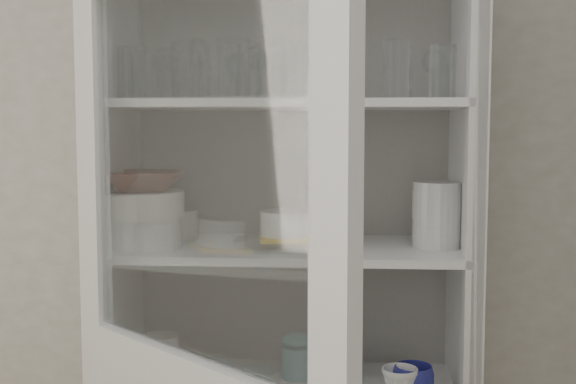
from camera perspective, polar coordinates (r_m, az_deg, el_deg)
The scene contains 31 objects.
wall_back at distance 2.27m, azimuth -4.63°, elevation -2.20°, with size 3.60×0.02×2.60m, color #A9A597.
pantry_cabinet at distance 2.17m, azimuth 0.12°, elevation -12.28°, with size 1.00×0.45×2.10m.
tumbler_0 at distance 1.96m, azimuth -11.37°, elevation 9.04°, with size 0.06×0.06×0.13m, color silver.
tumbler_1 at distance 1.98m, azimuth -12.33°, elevation 9.12°, with size 0.07×0.07×0.14m, color silver.
tumbler_2 at distance 1.91m, azimuth -4.12°, elevation 9.33°, with size 0.07×0.07×0.14m, color silver.
tumbler_3 at distance 1.86m, azimuth 0.04°, elevation 9.47°, with size 0.07×0.07×0.14m, color silver.
tumbler_4 at distance 1.87m, azimuth 0.98°, elevation 9.41°, with size 0.07×0.07×0.13m, color silver.
tumbler_5 at distance 1.87m, azimuth 8.68°, elevation 9.58°, with size 0.07×0.07×0.15m, color silver.
tumbler_6 at distance 1.89m, azimuth 12.12°, elevation 9.25°, with size 0.07×0.07×0.13m, color silver.
tumbler_7 at distance 2.08m, azimuth -9.48°, elevation 8.76°, with size 0.06×0.06×0.12m, color silver.
tumbler_8 at distance 2.03m, azimuth -3.03°, elevation 9.23°, with size 0.07×0.07×0.15m, color silver.
tumbler_9 at distance 2.02m, azimuth -7.77°, elevation 9.12°, with size 0.07×0.07×0.14m, color silver.
tumbler_10 at distance 2.01m, azimuth -1.55°, elevation 9.10°, with size 0.07×0.07×0.13m, color silver.
tumbler_11 at distance 2.00m, azimuth 4.58°, elevation 9.07°, with size 0.07×0.07×0.13m, color silver.
goblet_0 at distance 2.15m, azimuth -4.03°, elevation 9.08°, with size 0.07×0.07×0.15m, color silver, non-canonical shape.
goblet_1 at distance 2.14m, azimuth -0.86°, elevation 9.43°, with size 0.08×0.08×0.18m, color silver, non-canonical shape.
goblet_2 at distance 2.10m, azimuth 4.06°, elevation 9.16°, with size 0.07×0.07×0.15m, color silver, non-canonical shape.
goblet_3 at distance 2.12m, azimuth 11.46°, elevation 9.18°, with size 0.07×0.07×0.16m, color silver, non-canonical shape.
plate_stack_front at distance 2.03m, azimuth -11.32°, elevation -3.07°, with size 0.21×0.21×0.08m, color white.
plate_stack_back at distance 2.19m, azimuth -9.75°, elevation -2.45°, with size 0.20×0.20×0.08m, color white.
cream_bowl at distance 2.02m, azimuth -11.36°, elevation -0.92°, with size 0.22×0.22×0.07m, color white.
terracotta_bowl at distance 2.01m, azimuth -11.39°, elevation 0.86°, with size 0.23×0.23×0.06m, color #552A20.
glass_platter at distance 2.02m, azimuth 0.04°, elevation -3.99°, with size 0.30×0.30×0.02m, color silver.
yellow_trivet at distance 2.01m, azimuth 0.04°, elevation -3.59°, with size 0.16×0.16×0.01m, color gold.
white_ramekin at distance 2.01m, azimuth 0.04°, elevation -2.47°, with size 0.16×0.16×0.07m, color white.
grey_bowl_stack at distance 2.01m, azimuth 11.68°, elevation -1.77°, with size 0.13×0.13×0.18m, color #BDBDBD.
mug_blue at distance 2.04m, azimuth 9.85°, elevation -14.51°, with size 0.11×0.11×0.09m, color navy.
mug_teal at distance 2.13m, azimuth 4.01°, elevation -13.33°, with size 0.11×0.11×0.11m, color #26727A.
mug_white at distance 2.01m, azimuth 8.82°, elevation -14.80°, with size 0.10×0.10×0.09m, color white.
teal_jar at distance 2.15m, azimuth 0.77°, elevation -13.03°, with size 0.09×0.09×0.11m.
white_canister at distance 2.20m, azimuth -9.97°, elevation -12.59°, with size 0.10×0.10×0.12m, color white.
Camera 1 is at (0.34, -0.73, 1.59)m, focal length 45.00 mm.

